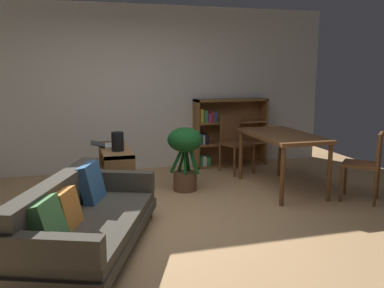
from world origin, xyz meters
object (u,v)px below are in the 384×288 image
object	(u,v)px
media_console	(116,170)
bookshelf	(226,132)
dining_chair_far	(234,140)
potted_floor_plant	(185,151)
fabric_couch	(82,218)
dining_table	(282,140)
open_laptop	(107,145)
dining_chair_near	(367,162)
desk_speaker	(118,142)

from	to	relation	value
media_console	bookshelf	distance (m)	2.34
dining_chair_far	media_console	bearing A→B (deg)	-162.32
potted_floor_plant	dining_chair_far	size ratio (longest dim) A/B	0.95
fabric_couch	dining_table	world-z (taller)	dining_table
fabric_couch	open_laptop	world-z (taller)	fabric_couch
open_laptop	dining_table	world-z (taller)	dining_table
dining_table	dining_chair_near	world-z (taller)	dining_chair_near
media_console	desk_speaker	world-z (taller)	desk_speaker
dining_table	fabric_couch	bearing A→B (deg)	-154.56
desk_speaker	fabric_couch	bearing A→B (deg)	-107.69
potted_floor_plant	bookshelf	xyz separation A→B (m)	(1.09, 1.30, 0.02)
open_laptop	dining_table	xyz separation A→B (m)	(2.34, -0.66, 0.07)
potted_floor_plant	dining_chair_far	world-z (taller)	dining_chair_far
desk_speaker	dining_chair_near	distance (m)	3.21
desk_speaker	dining_chair_near	bearing A→B (deg)	-19.50
potted_floor_plant	dining_chair_near	world-z (taller)	dining_chair_near
open_laptop	bookshelf	bearing A→B (deg)	24.38
potted_floor_plant	dining_table	xyz separation A→B (m)	(1.31, -0.32, 0.15)
open_laptop	bookshelf	distance (m)	2.33
dining_chair_near	dining_chair_far	size ratio (longest dim) A/B	0.96
potted_floor_plant	dining_chair_near	xyz separation A→B (m)	(2.10, -1.11, -0.05)
dining_chair_far	potted_floor_plant	bearing A→B (deg)	-142.55
desk_speaker	dining_chair_far	bearing A→B (deg)	23.14
media_console	dining_chair_near	world-z (taller)	dining_chair_near
potted_floor_plant	dining_chair_far	distance (m)	1.32
media_console	desk_speaker	size ratio (longest dim) A/B	4.62
dining_chair_near	potted_floor_plant	bearing A→B (deg)	152.16
dining_chair_near	bookshelf	distance (m)	2.61
desk_speaker	dining_chair_far	distance (m)	2.15
open_laptop	dining_table	bearing A→B (deg)	-15.66
dining_chair_near	desk_speaker	bearing A→B (deg)	160.50
open_laptop	bookshelf	world-z (taller)	bookshelf
dining_chair_far	dining_chair_near	bearing A→B (deg)	-61.30
fabric_couch	dining_chair_near	world-z (taller)	dining_chair_near
dining_table	dining_chair_far	xyz separation A→B (m)	(-0.26, 1.12, -0.18)
media_console	bookshelf	bearing A→B (deg)	29.09
open_laptop	fabric_couch	bearing A→B (deg)	-101.46
fabric_couch	bookshelf	size ratio (longest dim) A/B	1.67
potted_floor_plant	dining_table	bearing A→B (deg)	-13.61
media_console	dining_chair_near	bearing A→B (deg)	-22.85
potted_floor_plant	dining_table	distance (m)	1.36
desk_speaker	media_console	bearing A→B (deg)	94.10
desk_speaker	dining_table	world-z (taller)	desk_speaker
open_laptop	desk_speaker	xyz separation A→B (m)	(0.11, -0.38, 0.11)
dining_chair_near	dining_table	bearing A→B (deg)	134.85
media_console	bookshelf	world-z (taller)	bookshelf
fabric_couch	bookshelf	bearing A→B (deg)	49.21
desk_speaker	potted_floor_plant	world-z (taller)	potted_floor_plant
fabric_couch	dining_chair_near	size ratio (longest dim) A/B	2.38
bookshelf	dining_table	bearing A→B (deg)	-82.31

